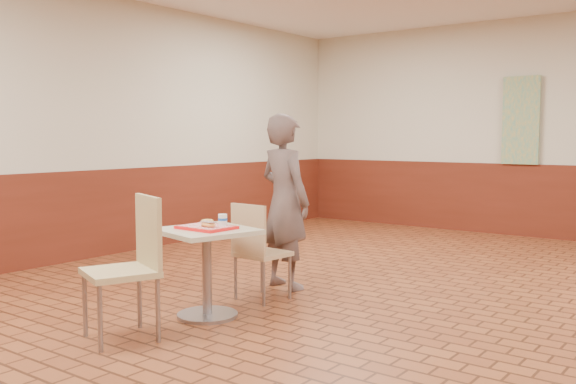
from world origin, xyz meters
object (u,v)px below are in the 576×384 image
Objects in this scene: serving_tray at (206,227)px; paper_cup at (223,220)px; chair_main_back at (257,247)px; ring_donut at (207,221)px; chair_main_front at (132,259)px; customer at (285,202)px; main_table at (207,258)px; long_john_donut at (208,224)px.

serving_tray is 4.53× the size of paper_cup.
chair_main_back is 8.37× the size of ring_donut.
ring_donut is at bearing 174.13° from paper_cup.
ring_donut is at bearing 85.12° from chair_main_back.
serving_tray is (0.00, -0.60, 0.23)m from chair_main_back.
ring_donut is at bearing 113.60° from chair_main_front.
chair_main_front is 0.62× the size of customer.
ring_donut is (-0.08, 0.10, 0.03)m from serving_tray.
main_table is 0.29m from ring_donut.
long_john_donut is 0.13m from paper_cup.
serving_tray is 0.14m from paper_cup.
paper_cup is at bearing 38.54° from serving_tray.
main_table is at bearing 108.01° from customer.
chair_main_back is 9.45× the size of paper_cup.
customer is 1.06m from paper_cup.
chair_main_front is at bearing -94.68° from serving_tray.
main_table is at bearing -49.36° from ring_donut.
main_table is 1.17m from customer.
main_table is 0.28m from long_john_donut.
ring_donut is 1.13× the size of paper_cup.
customer is (-0.11, 1.12, 0.33)m from main_table.
chair_main_front is 1.18× the size of chair_main_back.
chair_main_front is 6.52× the size of long_john_donut.
paper_cup is (0.10, 0.08, 0.29)m from main_table.
main_table is 0.32m from paper_cup.
ring_donut is at bearing 130.64° from main_table.
long_john_donut reaches higher than serving_tray.
ring_donut is 0.18m from paper_cup.
chair_main_back is at bearing 113.81° from customer.
chair_main_front reaches higher than chair_main_back.
chair_main_front reaches higher than paper_cup.
chair_main_front is 1.28m from chair_main_back.
ring_donut is 0.66× the size of long_john_donut.
ring_donut is 0.21m from long_john_donut.
main_table is 0.43× the size of customer.
chair_main_back reaches higher than main_table.
customer is at bearing 98.44° from long_john_donut.
customer reaches higher than ring_donut.
serving_tray is 0.13m from ring_donut.
serving_tray is at bearing 0.00° from main_table.
customer is (-0.05, 1.79, 0.25)m from chair_main_front.
chair_main_back is (-0.00, 0.60, 0.00)m from main_table.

